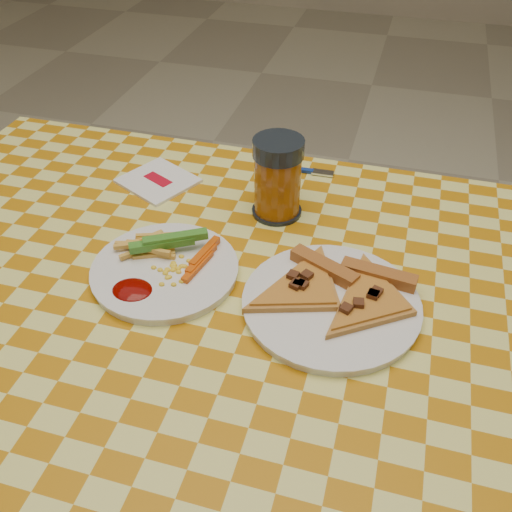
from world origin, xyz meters
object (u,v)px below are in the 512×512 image
object	(u,v)px
table	(224,328)
drink_glass	(278,179)
plate_left	(165,271)
plate_right	(331,305)

from	to	relation	value
table	drink_glass	xyz separation A→B (m)	(0.03, 0.23, 0.14)
plate_left	plate_right	world-z (taller)	same
plate_right	drink_glass	bearing A→B (deg)	122.38
table	drink_glass	distance (m)	0.27
plate_right	drink_glass	size ratio (longest dim) A/B	1.78
plate_left	plate_right	bearing A→B (deg)	-0.84
plate_left	plate_right	distance (m)	0.26
table	plate_left	distance (m)	0.13
table	plate_left	xyz separation A→B (m)	(-0.10, 0.02, 0.08)
table	plate_right	bearing A→B (deg)	5.72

